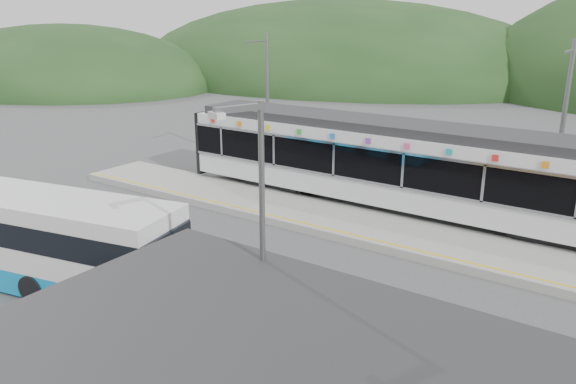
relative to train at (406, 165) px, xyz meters
The scene contains 9 objects.
ground 6.62m from the train, 107.47° to the right, with size 120.00×120.00×0.00m, color #4C4C4F.
hills 4.82m from the train, ahead, with size 146.00×149.00×26.00m.
platform 3.81m from the train, 124.97° to the right, with size 26.00×3.20×0.30m, color #9E9E99.
yellow_line 4.76m from the train, 115.27° to the right, with size 26.00×0.10×0.01m, color yellow.
train is the anchor object (origin of this frame).
catenary_mast_west 9.38m from the train, 163.91° to the left, with size 0.18×1.80×7.00m.
catenary_mast_east 5.93m from the train, 26.63° to the left, with size 0.18×1.80×7.00m.
bus 14.11m from the train, 119.80° to the right, with size 10.43×4.39×2.77m.
lamp_post 12.71m from the train, 80.63° to the right, with size 0.47×1.14×6.27m.
Camera 1 is at (10.38, -14.74, 7.79)m, focal length 35.00 mm.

